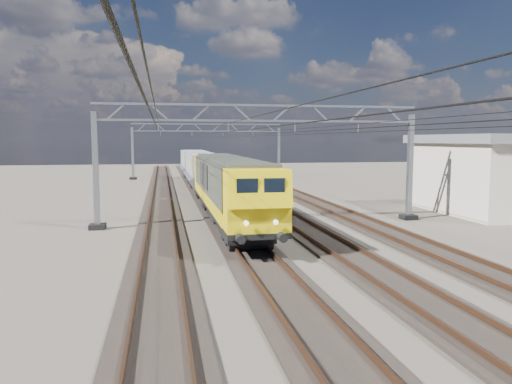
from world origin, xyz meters
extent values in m
plane|color=black|center=(0.00, 0.00, 0.00)|extent=(160.00, 160.00, 0.00)
cube|color=black|center=(-6.00, 0.00, 0.06)|extent=(2.60, 140.00, 0.12)
cube|color=brown|center=(-6.72, 0.00, 0.22)|extent=(0.08, 140.00, 0.16)
cube|color=brown|center=(-5.28, 0.00, 0.22)|extent=(0.08, 140.00, 0.16)
cube|color=black|center=(-2.00, 0.00, 0.06)|extent=(2.60, 140.00, 0.12)
cube|color=brown|center=(-2.72, 0.00, 0.22)|extent=(0.08, 140.00, 0.16)
cube|color=brown|center=(-1.28, 0.00, 0.22)|extent=(0.08, 140.00, 0.16)
cube|color=black|center=(2.00, 0.00, 0.06)|extent=(2.60, 140.00, 0.12)
cube|color=brown|center=(1.28, 0.00, 0.22)|extent=(0.08, 140.00, 0.16)
cube|color=brown|center=(2.72, 0.00, 0.22)|extent=(0.08, 140.00, 0.16)
cube|color=black|center=(6.00, 0.00, 0.06)|extent=(2.60, 140.00, 0.12)
cube|color=brown|center=(5.28, 0.00, 0.22)|extent=(0.08, 140.00, 0.16)
cube|color=brown|center=(6.72, 0.00, 0.22)|extent=(0.08, 140.00, 0.16)
cube|color=gray|center=(-9.50, 4.00, 3.30)|extent=(0.30, 0.30, 6.60)
cube|color=gray|center=(9.50, 4.00, 3.30)|extent=(0.30, 0.30, 6.60)
cube|color=black|center=(-9.50, 4.00, 0.15)|extent=(0.90, 0.90, 0.30)
cube|color=black|center=(9.50, 4.00, 0.15)|extent=(0.90, 0.90, 0.30)
cube|color=gray|center=(0.00, 4.00, 7.05)|extent=(19.30, 0.18, 0.12)
cube|color=gray|center=(0.00, 4.00, 6.15)|extent=(19.30, 0.18, 0.12)
cube|color=gray|center=(-8.31, 4.00, 6.60)|extent=(1.03, 0.10, 0.94)
cube|color=gray|center=(-5.94, 4.00, 6.60)|extent=(1.03, 0.10, 0.94)
cube|color=gray|center=(-3.56, 4.00, 6.60)|extent=(1.03, 0.10, 0.94)
cube|color=gray|center=(-1.19, 4.00, 6.60)|extent=(1.03, 0.10, 0.94)
cube|color=gray|center=(1.19, 4.00, 6.60)|extent=(1.03, 0.10, 0.94)
cube|color=gray|center=(3.56, 4.00, 6.60)|extent=(1.03, 0.10, 0.94)
cube|color=gray|center=(5.94, 4.00, 6.60)|extent=(1.03, 0.10, 0.94)
cube|color=gray|center=(8.31, 4.00, 6.60)|extent=(1.03, 0.10, 0.94)
cube|color=gray|center=(-6.00, 4.00, 5.82)|extent=(0.06, 0.06, 0.65)
cube|color=gray|center=(-2.00, 4.00, 5.82)|extent=(0.06, 0.06, 0.65)
cube|color=gray|center=(2.00, 4.00, 5.82)|extent=(0.06, 0.06, 0.65)
cube|color=gray|center=(6.00, 4.00, 5.82)|extent=(0.06, 0.06, 0.65)
cube|color=gray|center=(-9.50, 40.00, 3.30)|extent=(0.30, 0.30, 6.60)
cube|color=gray|center=(9.50, 40.00, 3.30)|extent=(0.30, 0.30, 6.60)
cube|color=black|center=(-9.50, 40.00, 0.15)|extent=(0.90, 0.90, 0.30)
cube|color=black|center=(9.50, 40.00, 0.15)|extent=(0.90, 0.90, 0.30)
cube|color=gray|center=(0.00, 40.00, 7.05)|extent=(19.30, 0.18, 0.12)
cube|color=gray|center=(0.00, 40.00, 6.15)|extent=(19.30, 0.18, 0.12)
cube|color=gray|center=(-8.31, 40.00, 6.60)|extent=(1.03, 0.10, 0.94)
cube|color=gray|center=(-5.94, 40.00, 6.60)|extent=(1.03, 0.10, 0.94)
cube|color=gray|center=(-3.56, 40.00, 6.60)|extent=(1.03, 0.10, 0.94)
cube|color=gray|center=(-1.19, 40.00, 6.60)|extent=(1.03, 0.10, 0.94)
cube|color=gray|center=(1.19, 40.00, 6.60)|extent=(1.03, 0.10, 0.94)
cube|color=gray|center=(3.56, 40.00, 6.60)|extent=(1.03, 0.10, 0.94)
cube|color=gray|center=(5.94, 40.00, 6.60)|extent=(1.03, 0.10, 0.94)
cube|color=gray|center=(8.31, 40.00, 6.60)|extent=(1.03, 0.10, 0.94)
cube|color=gray|center=(-6.00, 40.00, 5.82)|extent=(0.06, 0.06, 0.65)
cube|color=gray|center=(-2.00, 40.00, 5.82)|extent=(0.06, 0.06, 0.65)
cube|color=gray|center=(2.00, 40.00, 5.82)|extent=(0.06, 0.06, 0.65)
cube|color=gray|center=(6.00, 40.00, 5.82)|extent=(0.06, 0.06, 0.65)
cylinder|color=black|center=(-6.00, 8.00, 5.50)|extent=(0.03, 140.00, 0.03)
cylinder|color=black|center=(-6.00, 8.00, 6.00)|extent=(0.03, 140.00, 0.03)
cylinder|color=black|center=(-2.00, 8.00, 5.50)|extent=(0.03, 140.00, 0.03)
cylinder|color=black|center=(-2.00, 8.00, 6.00)|extent=(0.03, 140.00, 0.03)
cylinder|color=black|center=(2.00, 8.00, 5.50)|extent=(0.03, 140.00, 0.03)
cylinder|color=black|center=(2.00, 8.00, 6.00)|extent=(0.03, 140.00, 0.03)
cylinder|color=black|center=(6.00, 8.00, 5.50)|extent=(0.03, 140.00, 0.03)
cylinder|color=black|center=(6.00, 8.00, 6.00)|extent=(0.03, 140.00, 0.03)
cube|color=black|center=(-2.00, -2.08, 0.75)|extent=(2.20, 3.60, 0.60)
cube|color=black|center=(-2.00, 10.92, 0.75)|extent=(2.20, 3.60, 0.60)
cube|color=black|center=(-2.00, 4.42, 1.13)|extent=(2.65, 20.00, 0.25)
cube|color=black|center=(-2.00, 4.42, 0.75)|extent=(2.20, 4.50, 0.75)
cube|color=#252922|center=(-2.00, 4.42, 2.55)|extent=(2.65, 17.00, 2.60)
cube|color=#DEC20B|center=(-3.34, 4.42, 1.55)|extent=(0.04, 17.00, 0.60)
cube|color=#DEC20B|center=(-0.66, 4.42, 1.55)|extent=(0.04, 17.00, 0.60)
cube|color=black|center=(-3.35, 5.42, 2.90)|extent=(0.05, 5.00, 1.40)
cube|color=black|center=(-0.65, 5.42, 2.90)|extent=(0.05, 5.00, 1.40)
cube|color=#252922|center=(-2.00, 4.42, 3.92)|extent=(2.25, 18.00, 0.15)
cube|color=#DEC20B|center=(-2.00, -4.68, 2.55)|extent=(2.65, 1.80, 2.60)
cube|color=#DEC20B|center=(-2.00, -5.63, 3.05)|extent=(2.60, 0.46, 1.52)
cube|color=black|center=(-2.55, -5.73, 3.15)|extent=(0.85, 0.08, 0.75)
cube|color=black|center=(-1.45, -5.73, 3.15)|extent=(0.85, 0.08, 0.75)
cylinder|color=black|center=(-2.85, -5.88, 1.15)|extent=(0.36, 0.50, 0.36)
cylinder|color=black|center=(-1.15, -5.88, 1.15)|extent=(0.36, 0.50, 0.36)
cylinder|color=white|center=(-2.60, -5.78, 1.75)|extent=(0.20, 0.08, 0.20)
cylinder|color=white|center=(-1.40, -5.78, 1.75)|extent=(0.20, 0.08, 0.20)
cube|color=#DEC20B|center=(-2.00, 13.52, 2.55)|extent=(2.65, 1.80, 2.60)
cube|color=#DEC20B|center=(-2.00, 14.47, 3.05)|extent=(2.60, 0.46, 1.52)
cube|color=black|center=(-2.55, 14.57, 3.15)|extent=(0.85, 0.08, 0.75)
cube|color=black|center=(-1.45, 14.57, 3.15)|extent=(0.85, 0.08, 0.75)
cylinder|color=black|center=(-2.85, 14.72, 1.15)|extent=(0.36, 0.50, 0.36)
cylinder|color=black|center=(-1.15, 14.72, 1.15)|extent=(0.36, 0.50, 0.36)
cylinder|color=white|center=(-2.60, 14.62, 1.75)|extent=(0.20, 0.08, 0.20)
cylinder|color=white|center=(-1.40, 14.62, 1.75)|extent=(0.20, 0.08, 0.20)
cube|color=black|center=(-2.00, 17.62, 0.72)|extent=(2.20, 2.60, 0.55)
cube|color=black|center=(-2.00, 26.62, 0.72)|extent=(2.20, 2.60, 0.55)
cube|color=black|center=(-2.00, 22.12, 1.08)|extent=(2.40, 13.00, 0.20)
cube|color=gray|center=(-2.00, 22.12, 2.80)|extent=(2.80, 12.00, 1.80)
cube|color=#4E5157|center=(-2.95, 22.12, 1.55)|extent=(1.48, 12.00, 1.36)
cube|color=#4E5157|center=(-1.05, 22.12, 1.55)|extent=(1.48, 12.00, 1.36)
cube|color=#DEC20B|center=(-3.42, 19.12, 2.90)|extent=(0.04, 1.20, 0.50)
cube|color=black|center=(-2.00, 31.82, 0.72)|extent=(2.20, 2.60, 0.55)
cube|color=black|center=(-2.00, 40.82, 0.72)|extent=(2.20, 2.60, 0.55)
cube|color=black|center=(-2.00, 36.32, 1.08)|extent=(2.40, 13.00, 0.20)
cube|color=gray|center=(-2.00, 36.32, 2.80)|extent=(2.80, 12.00, 1.80)
cube|color=#4E5157|center=(-2.95, 36.32, 1.55)|extent=(1.48, 12.00, 1.36)
cube|color=#4E5157|center=(-1.05, 36.32, 1.55)|extent=(1.48, 12.00, 1.36)
cube|color=#DEC20B|center=(-3.42, 33.32, 2.90)|extent=(0.04, 1.20, 0.50)
camera|label=1|loc=(-5.82, -25.02, 5.04)|focal=35.00mm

